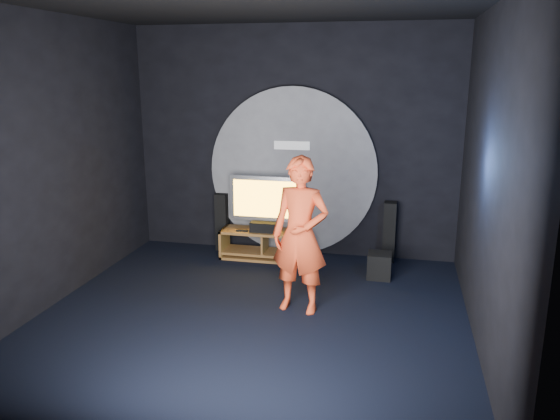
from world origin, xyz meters
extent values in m
plane|color=black|center=(0.00, 0.00, 0.00)|extent=(5.00, 5.00, 0.00)
cube|color=black|center=(0.00, 2.50, 1.75)|extent=(5.00, 0.04, 3.50)
cube|color=black|center=(0.00, -2.50, 1.75)|extent=(5.00, 0.04, 3.50)
cube|color=black|center=(-2.50, 0.00, 1.75)|extent=(0.04, 5.00, 3.50)
cube|color=black|center=(2.50, 0.00, 1.75)|extent=(0.04, 5.00, 3.50)
cube|color=black|center=(0.00, 0.00, 3.50)|extent=(5.00, 5.00, 0.01)
cylinder|color=#515156|center=(0.00, 2.44, 1.30)|extent=(2.60, 0.08, 2.60)
cube|color=white|center=(0.00, 2.39, 1.72)|extent=(0.55, 0.03, 0.13)
cube|color=brown|center=(-0.35, 2.05, 0.43)|extent=(1.34, 0.45, 0.04)
cube|color=brown|center=(-0.35, 2.05, 0.10)|extent=(1.30, 0.42, 0.04)
cube|color=brown|center=(-1.00, 2.05, 0.23)|extent=(0.04, 0.45, 0.45)
cube|color=brown|center=(0.30, 2.05, 0.23)|extent=(0.04, 0.45, 0.45)
cube|color=brown|center=(-0.35, 2.05, 0.27)|extent=(0.03, 0.40, 0.29)
cube|color=brown|center=(-0.35, 2.05, 0.02)|extent=(1.34, 0.45, 0.04)
cube|color=white|center=(0.03, 2.05, 0.14)|extent=(0.22, 0.16, 0.05)
cube|color=#B4B4BC|center=(-0.35, 2.12, 0.47)|extent=(0.36, 0.22, 0.04)
cylinder|color=#B4B4BC|center=(-0.35, 2.12, 0.54)|extent=(0.07, 0.07, 0.10)
cube|color=#B4B4BC|center=(-0.35, 2.12, 0.93)|extent=(1.11, 0.06, 0.69)
cube|color=#FFAA23|center=(-0.35, 2.09, 0.93)|extent=(0.99, 0.01, 0.56)
cube|color=black|center=(-0.35, 1.97, 0.53)|extent=(0.40, 0.15, 0.15)
cube|color=black|center=(-0.68, 1.93, 0.46)|extent=(0.18, 0.05, 0.02)
cube|color=black|center=(-1.13, 2.35, 0.46)|extent=(0.18, 0.20, 0.92)
cube|color=black|center=(1.51, 2.35, 0.46)|extent=(0.18, 0.20, 0.92)
cube|color=black|center=(1.41, 1.61, 0.18)|extent=(0.33, 0.33, 0.36)
imported|color=red|center=(0.51, 0.35, 0.94)|extent=(0.74, 0.54, 1.88)
camera|label=1|loc=(1.61, -5.70, 2.83)|focal=35.00mm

